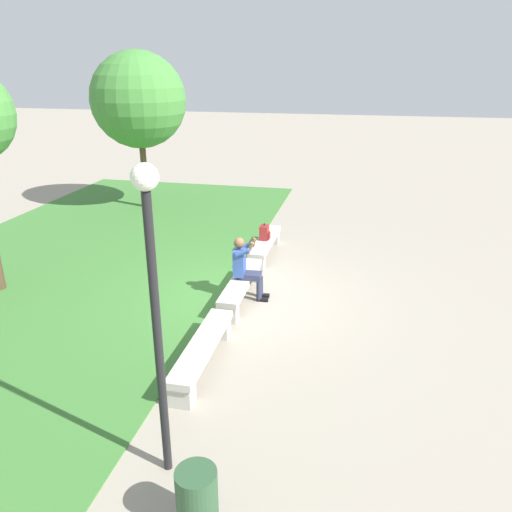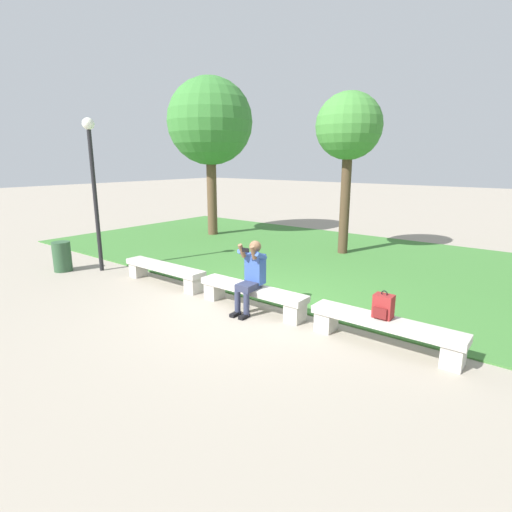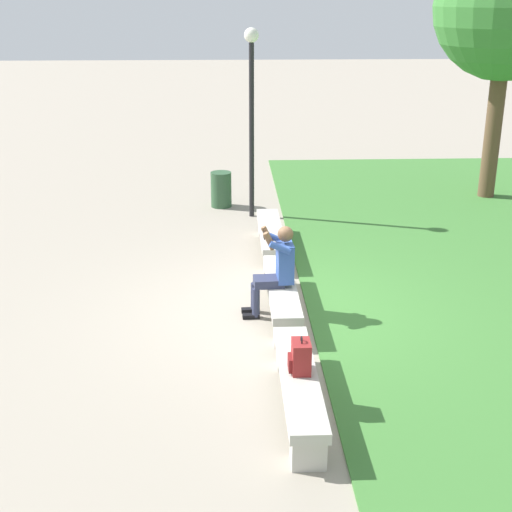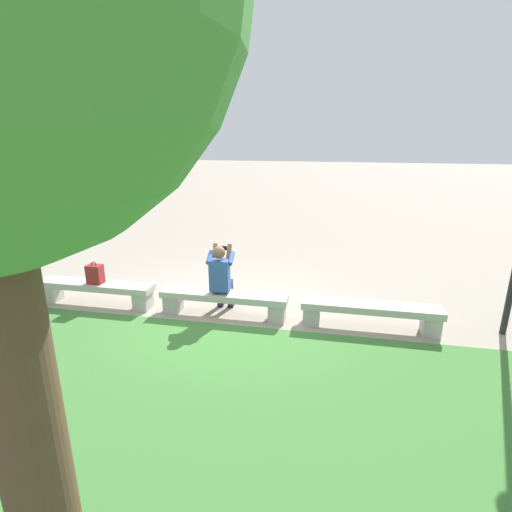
{
  "view_description": "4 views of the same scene",
  "coord_description": "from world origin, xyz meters",
  "views": [
    {
      "loc": [
        -9.09,
        -2.31,
        4.6
      ],
      "look_at": [
        0.58,
        -0.19,
        0.75
      ],
      "focal_mm": 35.0,
      "sensor_mm": 36.0,
      "label": 1
    },
    {
      "loc": [
        4.46,
        -5.56,
        2.76
      ],
      "look_at": [
        0.15,
        -0.07,
        1.07
      ],
      "focal_mm": 28.0,
      "sensor_mm": 36.0,
      "label": 2
    },
    {
      "loc": [
        9.34,
        -0.75,
        4.36
      ],
      "look_at": [
        0.26,
        -0.38,
        0.97
      ],
      "focal_mm": 50.0,
      "sensor_mm": 36.0,
      "label": 3
    },
    {
      "loc": [
        -1.86,
        6.35,
        3.19
      ],
      "look_at": [
        -0.45,
        -0.71,
        0.94
      ],
      "focal_mm": 28.0,
      "sensor_mm": 36.0,
      "label": 4
    }
  ],
  "objects": [
    {
      "name": "bench_main",
      "position": [
        -2.55,
        0.0,
        0.31
      ],
      "size": [
        2.3,
        0.4,
        0.45
      ],
      "color": "#B7B2A8",
      "rests_on": "ground"
    },
    {
      "name": "bench_mid",
      "position": [
        2.55,
        0.0,
        0.31
      ],
      "size": [
        2.3,
        0.4,
        0.45
      ],
      "color": "#B7B2A8",
      "rests_on": "ground"
    },
    {
      "name": "person_photographer",
      "position": [
        0.06,
        -0.08,
        0.74
      ],
      "size": [
        0.49,
        0.74,
        1.32
      ],
      "color": "black",
      "rests_on": "ground"
    },
    {
      "name": "bench_near",
      "position": [
        0.0,
        0.0,
        0.31
      ],
      "size": [
        2.3,
        0.4,
        0.45
      ],
      "color": "#B7B2A8",
      "rests_on": "ground"
    },
    {
      "name": "ground_plane",
      "position": [
        0.0,
        0.0,
        0.0
      ],
      "size": [
        80.0,
        80.0,
        0.0
      ],
      "primitive_type": "plane",
      "color": "gray"
    },
    {
      "name": "backpack",
      "position": [
        2.5,
        0.01,
        0.63
      ],
      "size": [
        0.28,
        0.24,
        0.43
      ],
      "color": "maroon",
      "rests_on": "bench_mid"
    }
  ]
}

